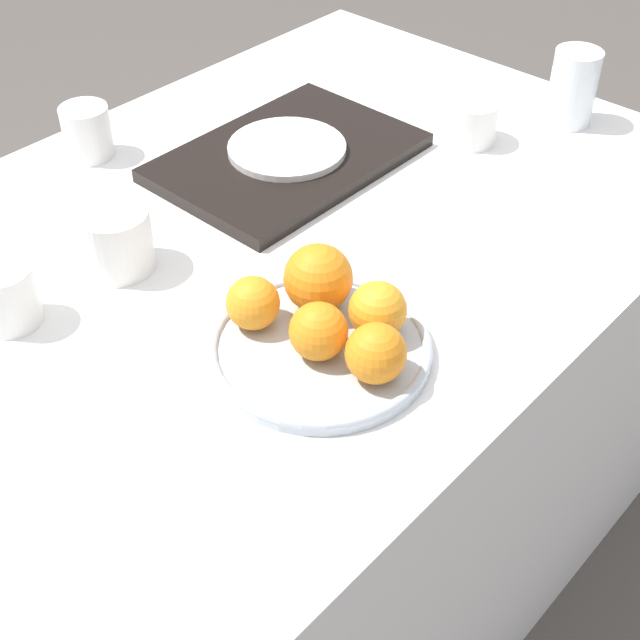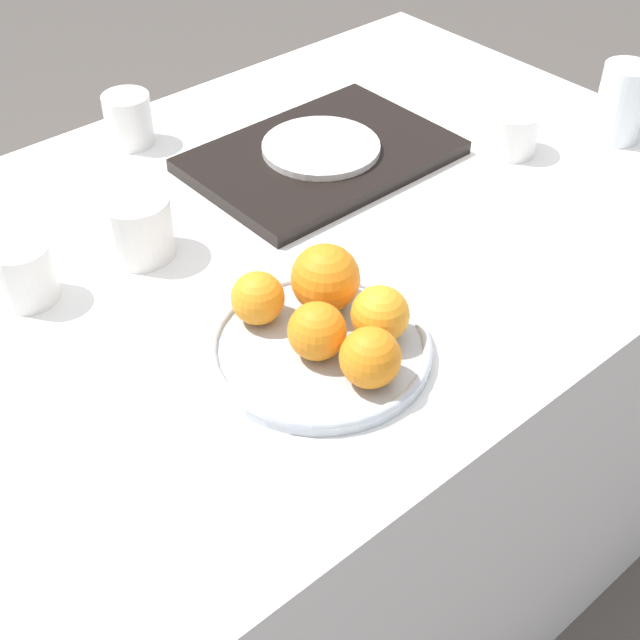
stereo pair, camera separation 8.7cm
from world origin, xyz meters
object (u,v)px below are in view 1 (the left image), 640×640
at_px(orange_0, 378,310).
at_px(cup_0, 472,122).
at_px(cup_1, 87,132).
at_px(side_plate, 287,148).
at_px(cup_3, 116,240).
at_px(fruit_platter, 320,348).
at_px(water_glass, 573,87).
at_px(orange_2, 376,353).
at_px(serving_tray, 287,157).
at_px(orange_3, 318,278).
at_px(cup_2, 7,296).
at_px(orange_1, 318,331).
at_px(orange_4, 253,303).

bearing_deg(orange_0, cup_0, 22.19).
relative_size(cup_0, cup_1, 0.97).
xyz_separation_m(side_plate, cup_3, (-0.32, -0.02, 0.02)).
bearing_deg(fruit_platter, cup_0, 16.51).
xyz_separation_m(water_glass, side_plate, (-0.39, 0.24, -0.03)).
bearing_deg(orange_2, cup_0, 24.15).
bearing_deg(water_glass, serving_tray, 148.31).
height_order(orange_3, cup_2, orange_3).
bearing_deg(orange_3, side_plate, 49.76).
bearing_deg(orange_3, cup_1, 84.93).
bearing_deg(side_plate, orange_1, -131.67).
height_order(orange_1, cup_3, cup_3).
relative_size(cup_1, cup_2, 1.04).
xyz_separation_m(orange_4, water_glass, (0.68, -0.01, 0.01)).
height_order(orange_2, orange_4, orange_2).
xyz_separation_m(fruit_platter, orange_2, (0.00, -0.08, 0.04)).
bearing_deg(fruit_platter, cup_1, 80.17).
distance_m(orange_2, serving_tray, 0.47).
xyz_separation_m(orange_2, cup_3, (-0.05, 0.37, -0.01)).
xyz_separation_m(orange_1, side_plate, (0.28, 0.32, -0.02)).
height_order(orange_3, orange_4, orange_3).
bearing_deg(cup_3, cup_2, 176.08).
distance_m(orange_1, orange_3, 0.08).
bearing_deg(orange_0, fruit_platter, 151.46).
height_order(fruit_platter, side_plate, side_plate).
height_order(orange_1, side_plate, orange_1).
height_order(fruit_platter, orange_4, orange_4).
xyz_separation_m(orange_0, serving_tray, (0.21, 0.34, -0.04)).
xyz_separation_m(cup_0, cup_1, (-0.41, 0.39, 0.01)).
height_order(orange_2, cup_2, orange_2).
relative_size(fruit_platter, orange_3, 3.11).
distance_m(orange_2, cup_1, 0.62).
bearing_deg(side_plate, orange_2, -124.86).
relative_size(orange_4, water_glass, 0.53).
distance_m(orange_0, cup_2, 0.42).
relative_size(orange_0, orange_4, 1.06).
height_order(fruit_platter, orange_1, orange_1).
bearing_deg(cup_1, orange_2, -98.34).
bearing_deg(cup_0, water_glass, -26.92).
relative_size(orange_3, cup_1, 1.04).
distance_m(orange_2, cup_3, 0.37).
height_order(water_glass, cup_2, water_glass).
distance_m(fruit_platter, side_plate, 0.41).
relative_size(fruit_platter, cup_1, 3.23).
bearing_deg(water_glass, orange_1, -173.20).
distance_m(orange_4, cup_1, 0.48).
bearing_deg(orange_4, serving_tray, 37.97).
bearing_deg(cup_2, serving_tray, 0.92).
xyz_separation_m(fruit_platter, cup_1, (0.09, 0.54, 0.03)).
xyz_separation_m(orange_0, cup_2, (-0.26, 0.34, -0.01)).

